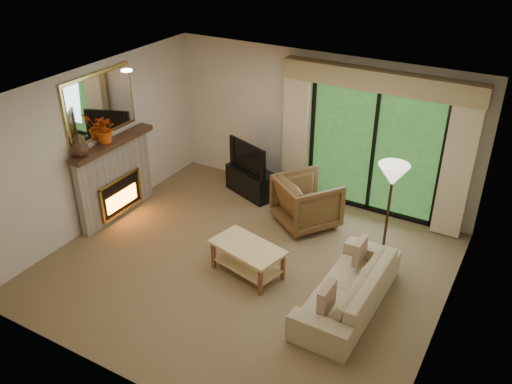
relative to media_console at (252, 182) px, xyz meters
The scene contains 22 objects.
floor 2.22m from the media_console, 62.15° to the right, with size 5.50×5.50×0.00m, color brown.
ceiling 3.23m from the media_console, 62.15° to the right, with size 5.50×5.50×0.00m, color silver.
wall_back 1.57m from the media_console, 28.09° to the left, with size 5.00×5.00×0.00m, color beige.
wall_front 4.69m from the media_console, 76.96° to the right, with size 5.00×5.00×0.00m, color beige.
wall_left 2.81m from the media_console, 131.41° to the right, with size 5.00×5.00×0.00m, color beige.
wall_right 4.38m from the media_console, 27.28° to the right, with size 5.00×5.00×0.00m, color beige.
fireplace 2.41m from the media_console, 132.43° to the right, with size 0.24×1.70×1.37m, color gray, non-canonical shape.
mirror 2.97m from the media_console, 133.91° to the right, with size 0.07×1.45×1.02m, color tan, non-canonical shape.
sliding_door 2.26m from the media_console, 13.83° to the left, with size 2.26×0.10×2.16m, color black, non-canonical shape.
curtain_left 1.24m from the media_console, 29.82° to the left, with size 0.45×0.18×2.35m, color #C8B48C.
curtain_right 3.53m from the media_console, ahead, with size 0.45×0.18×2.35m, color #C8B48C.
cornice 2.93m from the media_console, 11.42° to the left, with size 3.20×0.24×0.32m, color tan.
media_console is the anchor object (origin of this frame).
tv 0.52m from the media_console, 90.00° to the right, with size 0.95×0.12×0.55m, color black.
armchair 1.39m from the media_console, 19.03° to the right, with size 0.90×0.92×0.84m, color brown.
sofa 3.33m from the media_console, 37.72° to the right, with size 2.03×0.79×0.59m, color tan.
pillow_near 3.68m from the media_console, 45.61° to the right, with size 0.10×0.38×0.38m, color brown.
pillow_far 2.96m from the media_console, 29.54° to the right, with size 0.09×0.35×0.35m, color brown.
coffee_table 2.38m from the media_console, 61.32° to the right, with size 1.05×0.58×0.47m, color #D4B678, non-canonical shape.
floor_lamp 2.93m from the media_console, 17.75° to the right, with size 0.43×0.43×1.61m, color #FEEBC6, non-canonical shape.
vase 3.13m from the media_console, 123.52° to the right, with size 0.27×0.27×0.28m, color #3A2517.
branches 2.77m from the media_console, 130.82° to the right, with size 0.41×0.36×0.46m, color #CB4D0F.
Camera 1 is at (3.33, -5.55, 4.81)m, focal length 38.00 mm.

